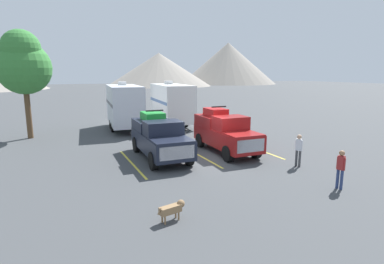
# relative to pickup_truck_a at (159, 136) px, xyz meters

# --- Properties ---
(ground_plane) EXTENTS (240.00, 240.00, 0.00)m
(ground_plane) POSITION_rel_pickup_truck_a_xyz_m (2.19, -1.39, -1.20)
(ground_plane) COLOR #3F4244
(pickup_truck_a) EXTENTS (2.34, 5.59, 2.59)m
(pickup_truck_a) POSITION_rel_pickup_truck_a_xyz_m (0.00, 0.00, 0.00)
(pickup_truck_a) COLOR black
(pickup_truck_a) RESTS_ON ground
(pickup_truck_b) EXTENTS (2.21, 5.39, 2.67)m
(pickup_truck_b) POSITION_rel_pickup_truck_a_xyz_m (3.98, -0.39, 0.03)
(pickup_truck_b) COLOR maroon
(pickup_truck_b) RESTS_ON ground
(lot_stripe_a) EXTENTS (0.12, 5.50, 0.01)m
(lot_stripe_a) POSITION_rel_pickup_truck_a_xyz_m (-1.73, -0.61, -1.19)
(lot_stripe_a) COLOR gold
(lot_stripe_a) RESTS_ON ground
(lot_stripe_b) EXTENTS (0.12, 5.50, 0.01)m
(lot_stripe_b) POSITION_rel_pickup_truck_a_xyz_m (2.19, -0.61, -1.19)
(lot_stripe_b) COLOR gold
(lot_stripe_b) RESTS_ON ground
(lot_stripe_c) EXTENTS (0.12, 5.50, 0.01)m
(lot_stripe_c) POSITION_rel_pickup_truck_a_xyz_m (6.12, -0.61, -1.19)
(lot_stripe_c) COLOR gold
(lot_stripe_c) RESTS_ON ground
(camper_trailer_a) EXTENTS (3.00, 7.56, 3.94)m
(camper_trailer_a) POSITION_rel_pickup_truck_a_xyz_m (0.17, 9.41, 0.88)
(camper_trailer_a) COLOR silver
(camper_trailer_a) RESTS_ON ground
(camper_trailer_b) EXTENTS (3.06, 7.73, 3.94)m
(camper_trailer_b) POSITION_rel_pickup_truck_a_xyz_m (4.40, 9.60, 0.88)
(camper_trailer_b) COLOR white
(camper_trailer_b) RESTS_ON ground
(person_a) EXTENTS (0.24, 0.35, 1.63)m
(person_a) POSITION_rel_pickup_truck_a_xyz_m (5.15, -7.71, -0.26)
(person_a) COLOR navy
(person_a) RESTS_ON ground
(person_b) EXTENTS (0.28, 0.34, 1.65)m
(person_b) POSITION_rel_pickup_truck_a_xyz_m (5.84, -4.61, -0.24)
(person_b) COLOR #3F3F42
(person_b) RESTS_ON ground
(dog) EXTENTS (1.01, 0.42, 0.62)m
(dog) POSITION_rel_pickup_truck_a_xyz_m (-2.06, -7.47, -0.79)
(dog) COLOR olive
(dog) RESTS_ON ground
(tree_a) EXTENTS (3.69, 3.69, 7.59)m
(tree_a) POSITION_rel_pickup_truck_a_xyz_m (-6.89, 8.74, 4.11)
(tree_a) COLOR brown
(tree_a) RESTS_ON ground
(mountain_ridge) EXTENTS (134.10, 48.64, 16.50)m
(mountain_ridge) POSITION_rel_pickup_truck_a_xyz_m (18.26, 92.07, 5.24)
(mountain_ridge) COLOR gray
(mountain_ridge) RESTS_ON ground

